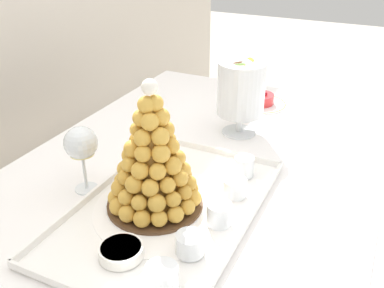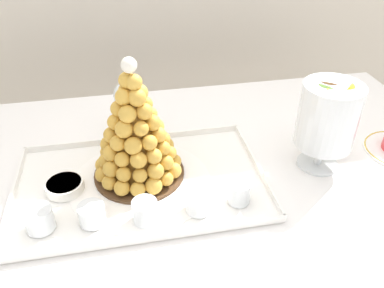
# 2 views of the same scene
# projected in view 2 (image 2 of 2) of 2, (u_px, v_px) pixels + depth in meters

# --- Properties ---
(buffet_table) EXTENTS (1.55, 0.99, 0.80)m
(buffet_table) POSITION_uv_depth(u_px,v_px,m) (204.00, 194.00, 1.09)
(buffet_table) COLOR brown
(buffet_table) RESTS_ON ground_plane
(serving_tray) EXTENTS (0.62, 0.40, 0.02)m
(serving_tray) POSITION_uv_depth(u_px,v_px,m) (141.00, 183.00, 0.99)
(serving_tray) COLOR white
(serving_tray) RESTS_ON buffet_table
(croquembouche) EXTENTS (0.23, 0.23, 0.32)m
(croquembouche) POSITION_uv_depth(u_px,v_px,m) (135.00, 134.00, 0.94)
(croquembouche) COLOR #4C331E
(croquembouche) RESTS_ON serving_tray
(dessert_cup_left) EXTENTS (0.06, 0.06, 0.05)m
(dessert_cup_left) POSITION_uv_depth(u_px,v_px,m) (39.00, 220.00, 0.85)
(dessert_cup_left) COLOR silver
(dessert_cup_left) RESTS_ON serving_tray
(dessert_cup_mid_left) EXTENTS (0.06, 0.06, 0.05)m
(dessert_cup_mid_left) POSITION_uv_depth(u_px,v_px,m) (92.00, 215.00, 0.86)
(dessert_cup_mid_left) COLOR silver
(dessert_cup_mid_left) RESTS_ON serving_tray
(dessert_cup_centre) EXTENTS (0.06, 0.06, 0.05)m
(dessert_cup_centre) POSITION_uv_depth(u_px,v_px,m) (145.00, 212.00, 0.86)
(dessert_cup_centre) COLOR silver
(dessert_cup_centre) RESTS_ON serving_tray
(dessert_cup_mid_right) EXTENTS (0.06, 0.06, 0.05)m
(dessert_cup_mid_right) POSITION_uv_depth(u_px,v_px,m) (198.00, 203.00, 0.89)
(dessert_cup_mid_right) COLOR silver
(dessert_cup_mid_right) RESTS_ON serving_tray
(dessert_cup_right) EXTENTS (0.05, 0.05, 0.05)m
(dessert_cup_right) POSITION_uv_depth(u_px,v_px,m) (239.00, 193.00, 0.92)
(dessert_cup_right) COLOR silver
(dessert_cup_right) RESTS_ON serving_tray
(creme_brulee_ramekin) EXTENTS (0.09, 0.09, 0.02)m
(creme_brulee_ramekin) POSITION_uv_depth(u_px,v_px,m) (65.00, 186.00, 0.96)
(creme_brulee_ramekin) COLOR white
(creme_brulee_ramekin) RESTS_ON serving_tray
(macaron_goblet) EXTENTS (0.15, 0.15, 0.25)m
(macaron_goblet) POSITION_uv_depth(u_px,v_px,m) (328.00, 116.00, 0.97)
(macaron_goblet) COLOR white
(macaron_goblet) RESTS_ON buffet_table
(wine_glass) EXTENTS (0.08, 0.08, 0.18)m
(wine_glass) POSITION_uv_depth(u_px,v_px,m) (129.00, 97.00, 1.11)
(wine_glass) COLOR silver
(wine_glass) RESTS_ON buffet_table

